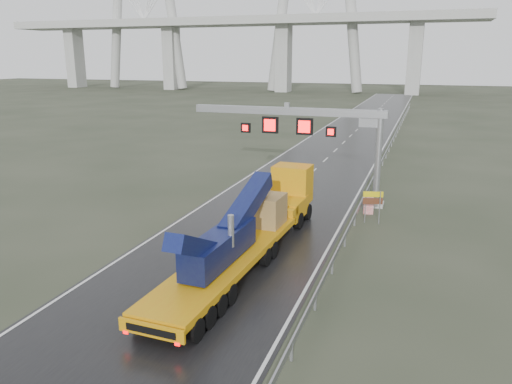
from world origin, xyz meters
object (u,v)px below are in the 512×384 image
at_px(exit_sign_pair, 373,201).
at_px(striped_barrier, 368,206).
at_px(heavy_haul_truck, 257,222).
at_px(sign_gantry, 314,128).

bearing_deg(exit_sign_pair, striped_barrier, 88.18).
xyz_separation_m(heavy_haul_truck, exit_sign_pair, (5.69, 7.03, -0.14)).
relative_size(heavy_haul_truck, striped_barrier, 16.10).
bearing_deg(striped_barrier, heavy_haul_truck, -131.75).
relative_size(sign_gantry, heavy_haul_truck, 0.79).
bearing_deg(striped_barrier, exit_sign_pair, -88.79).
distance_m(sign_gantry, exit_sign_pair, 7.63).
bearing_deg(heavy_haul_truck, sign_gantry, 88.82).
bearing_deg(sign_gantry, exit_sign_pair, -39.45).
xyz_separation_m(exit_sign_pair, striped_barrier, (-0.48, 2.06, -0.97)).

